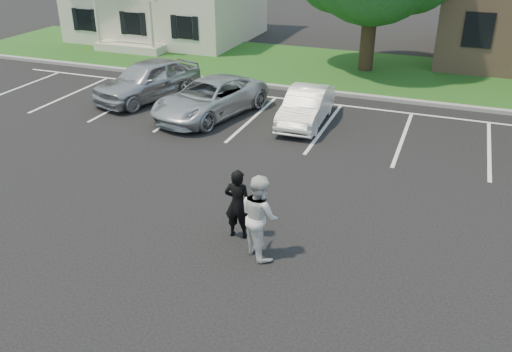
% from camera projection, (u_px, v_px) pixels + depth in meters
% --- Properties ---
extents(ground_plane, '(90.00, 90.00, 0.00)m').
position_uv_depth(ground_plane, '(241.00, 240.00, 12.99)').
color(ground_plane, black).
rests_on(ground_plane, ground).
extents(curb, '(40.00, 0.30, 0.15)m').
position_uv_depth(curb, '(348.00, 95.00, 23.02)').
color(curb, gray).
rests_on(curb, ground).
extents(grass_strip, '(44.00, 8.00, 0.08)m').
position_uv_depth(grass_strip, '(365.00, 72.00, 26.40)').
color(grass_strip, '#27471B').
rests_on(grass_strip, ground).
extents(stall_lines, '(34.00, 5.36, 0.01)m').
position_uv_depth(stall_lines, '(368.00, 124.00, 20.05)').
color(stall_lines, white).
rests_on(stall_lines, ground).
extents(man_black_suit, '(0.68, 0.47, 1.77)m').
position_uv_depth(man_black_suit, '(238.00, 204.00, 12.76)').
color(man_black_suit, black).
rests_on(man_black_suit, ground).
extents(man_white_shirt, '(1.22, 1.20, 1.98)m').
position_uv_depth(man_white_shirt, '(259.00, 216.00, 12.05)').
color(man_white_shirt, silver).
rests_on(man_white_shirt, ground).
extents(car_silver_west, '(3.36, 5.18, 1.64)m').
position_uv_depth(car_silver_west, '(148.00, 80.00, 22.39)').
color(car_silver_west, '#B6B6BC').
rests_on(car_silver_west, ground).
extents(car_silver_minivan, '(3.55, 5.47, 1.40)m').
position_uv_depth(car_silver_minivan, '(210.00, 98.00, 20.58)').
color(car_silver_minivan, '#B7BBC0').
rests_on(car_silver_minivan, ground).
extents(car_white_sedan, '(1.52, 3.98, 1.29)m').
position_uv_depth(car_white_sedan, '(306.00, 106.00, 19.86)').
color(car_white_sedan, white).
rests_on(car_white_sedan, ground).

